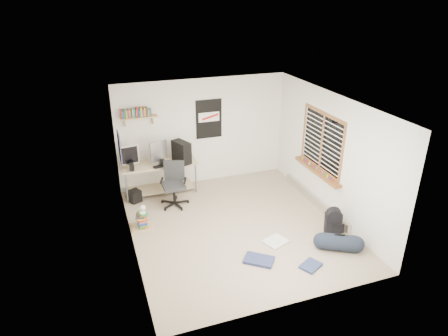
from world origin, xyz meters
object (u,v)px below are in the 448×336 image
object	(u,v)px
backpack	(333,223)
duffel_bag	(339,243)
desk	(159,177)
office_chair	(174,185)
book_stack	(142,221)

from	to	relation	value
backpack	duffel_bag	world-z (taller)	duffel_bag
desk	office_chair	xyz separation A→B (m)	(0.17, -0.74, 0.12)
office_chair	book_stack	world-z (taller)	office_chair
desk	book_stack	size ratio (longest dim) A/B	4.23
office_chair	backpack	world-z (taller)	office_chair
duffel_bag	book_stack	distance (m)	3.73
office_chair	book_stack	bearing A→B (deg)	-120.55
office_chair	duffel_bag	world-z (taller)	office_chair
office_chair	desk	bearing A→B (deg)	122.30
duffel_bag	book_stack	bearing A→B (deg)	178.79
backpack	book_stack	bearing A→B (deg)	-179.93
backpack	duffel_bag	xyz separation A→B (m)	(-0.22, -0.52, -0.06)
office_chair	duffel_bag	distance (m)	3.55
desk	book_stack	bearing A→B (deg)	-109.97
desk	office_chair	distance (m)	0.77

